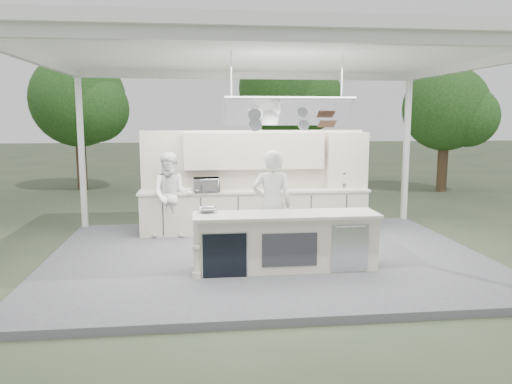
{
  "coord_description": "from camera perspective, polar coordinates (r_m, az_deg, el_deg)",
  "views": [
    {
      "loc": [
        -1.26,
        -8.95,
        2.66
      ],
      "look_at": [
        -0.15,
        0.4,
        1.24
      ],
      "focal_mm": 35.0,
      "sensor_mm": 36.0,
      "label": 1
    }
  ],
  "objects": [
    {
      "name": "stage_deck",
      "position": [
        9.41,
        1.22,
        -7.49
      ],
      "size": [
        8.0,
        6.0,
        0.12
      ],
      "primitive_type": "cube",
      "color": "slate",
      "rests_on": "ground"
    },
    {
      "name": "tree_cluster",
      "position": [
        18.77,
        -3.44,
        10.46
      ],
      "size": [
        19.55,
        9.4,
        5.85
      ],
      "color": "brown",
      "rests_on": "ground"
    },
    {
      "name": "back_wall_unit",
      "position": [
        11.25,
        2.0,
        3.01
      ],
      "size": [
        5.05,
        0.48,
        2.25
      ],
      "color": "beige",
      "rests_on": "stage_deck"
    },
    {
      "name": "back_counter",
      "position": [
        11.12,
        -0.13,
        -2.13
      ],
      "size": [
        5.08,
        0.72,
        0.95
      ],
      "color": "beige",
      "rests_on": "stage_deck"
    },
    {
      "name": "toaster_oven",
      "position": [
        10.75,
        -5.68,
        0.82
      ],
      "size": [
        0.57,
        0.41,
        0.3
      ],
      "primitive_type": "imported",
      "rotation": [
        0.0,
        0.0,
        0.07
      ],
      "color": "silver",
      "rests_on": "back_counter"
    },
    {
      "name": "tent",
      "position": [
        9.09,
        1.32,
        15.19
      ],
      "size": [
        8.2,
        6.2,
        3.86
      ],
      "color": "white",
      "rests_on": "ground"
    },
    {
      "name": "sous_chef",
      "position": [
        10.64,
        -9.62,
        -0.39
      ],
      "size": [
        0.93,
        0.75,
        1.81
      ],
      "primitive_type": "imported",
      "rotation": [
        0.0,
        0.0,
        -0.07
      ],
      "color": "white",
      "rests_on": "stage_deck"
    },
    {
      "name": "ground",
      "position": [
        9.42,
        1.22,
        -7.84
      ],
      "size": [
        90.0,
        90.0,
        0.0
      ],
      "primitive_type": "plane",
      "color": "#4A543A",
      "rests_on": "ground"
    },
    {
      "name": "head_chef",
      "position": [
        8.93,
        1.82,
        -1.5
      ],
      "size": [
        0.75,
        0.53,
        1.96
      ],
      "primitive_type": "imported",
      "rotation": [
        0.0,
        0.0,
        3.06
      ],
      "color": "silver",
      "rests_on": "stage_deck"
    },
    {
      "name": "bowl_small",
      "position": [
        8.45,
        -5.56,
        -2.08
      ],
      "size": [
        0.25,
        0.25,
        0.07
      ],
      "primitive_type": "imported",
      "rotation": [
        0.0,
        0.0,
        -0.08
      ],
      "color": "#B3B5BA",
      "rests_on": "demo_island"
    },
    {
      "name": "demo_island",
      "position": [
        8.43,
        3.3,
        -5.64
      ],
      "size": [
        3.1,
        0.79,
        0.95
      ],
      "color": "beige",
      "rests_on": "stage_deck"
    },
    {
      "name": "bowl_large",
      "position": [
        8.45,
        -5.56,
        -2.07
      ],
      "size": [
        0.34,
        0.34,
        0.08
      ],
      "primitive_type": "imported",
      "rotation": [
        0.0,
        0.0,
        0.08
      ],
      "color": "#B1B3B8",
      "rests_on": "demo_island"
    }
  ]
}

